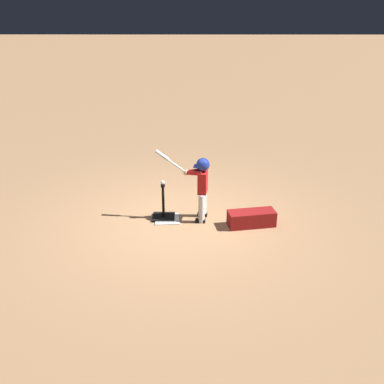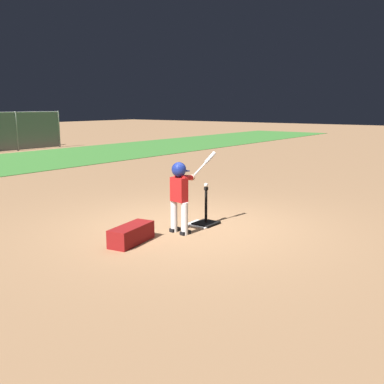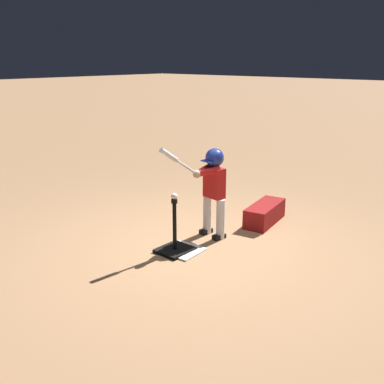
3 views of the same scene
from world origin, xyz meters
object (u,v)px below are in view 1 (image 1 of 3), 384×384
(baseball, at_px, (163,182))
(equipment_bag, at_px, (251,218))
(batting_tee, at_px, (164,213))
(batter_child, at_px, (201,181))

(baseball, height_order, equipment_bag, baseball)
(equipment_bag, bearing_deg, batting_tee, -20.49)
(batter_child, relative_size, baseball, 17.63)
(batting_tee, relative_size, equipment_bag, 0.81)
(baseball, distance_m, equipment_bag, 1.72)
(baseball, bearing_deg, batter_child, 177.30)
(batting_tee, xyz_separation_m, batter_child, (-0.69, 0.03, 0.66))
(batting_tee, bearing_deg, baseball, 180.00)
(batter_child, bearing_deg, batting_tee, -2.70)
(batter_child, bearing_deg, baseball, -2.70)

